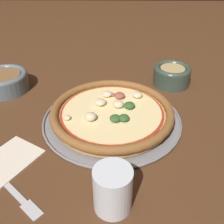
{
  "coord_description": "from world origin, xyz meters",
  "views": [
    {
      "loc": [
        0.57,
        0.01,
        0.42
      ],
      "look_at": [
        0.0,
        0.0,
        0.03
      ],
      "focal_mm": 42.0,
      "sensor_mm": 36.0,
      "label": 1
    }
  ],
  "objects_px": {
    "pizza_tray": "(112,119)",
    "bowl_far": "(4,81)",
    "fork": "(18,196)",
    "pizza": "(112,112)",
    "napkin": "(9,159)",
    "drinking_cup": "(113,189)",
    "bowl_near": "(172,75)"
  },
  "relations": [
    {
      "from": "pizza",
      "to": "napkin",
      "type": "xyz_separation_m",
      "value": [
        0.16,
        -0.23,
        -0.02
      ]
    },
    {
      "from": "drinking_cup",
      "to": "pizza",
      "type": "bearing_deg",
      "value": -178.79
    },
    {
      "from": "pizza",
      "to": "fork",
      "type": "distance_m",
      "value": 0.31
    },
    {
      "from": "bowl_far",
      "to": "fork",
      "type": "height_order",
      "value": "bowl_far"
    },
    {
      "from": "pizza_tray",
      "to": "pizza",
      "type": "xyz_separation_m",
      "value": [
        -0.0,
        0.0,
        0.02
      ]
    },
    {
      "from": "bowl_far",
      "to": "napkin",
      "type": "xyz_separation_m",
      "value": [
        0.32,
        0.12,
        -0.03
      ]
    },
    {
      "from": "pizza_tray",
      "to": "bowl_far",
      "type": "xyz_separation_m",
      "value": [
        -0.16,
        -0.35,
        0.03
      ]
    },
    {
      "from": "bowl_near",
      "to": "drinking_cup",
      "type": "relative_size",
      "value": 1.34
    },
    {
      "from": "pizza",
      "to": "bowl_near",
      "type": "relative_size",
      "value": 2.73
    },
    {
      "from": "drinking_cup",
      "to": "pizza_tray",
      "type": "bearing_deg",
      "value": -178.75
    },
    {
      "from": "bowl_far",
      "to": "fork",
      "type": "xyz_separation_m",
      "value": [
        0.41,
        0.17,
        -0.03
      ]
    },
    {
      "from": "bowl_far",
      "to": "napkin",
      "type": "relative_size",
      "value": 0.93
    },
    {
      "from": "fork",
      "to": "bowl_far",
      "type": "bearing_deg",
      "value": 153.15
    },
    {
      "from": "pizza",
      "to": "drinking_cup",
      "type": "xyz_separation_m",
      "value": [
        0.27,
        0.01,
        0.02
      ]
    },
    {
      "from": "pizza_tray",
      "to": "fork",
      "type": "relative_size",
      "value": 2.8
    },
    {
      "from": "pizza",
      "to": "bowl_near",
      "type": "height_order",
      "value": "bowl_near"
    },
    {
      "from": "napkin",
      "to": "pizza_tray",
      "type": "bearing_deg",
      "value": 124.35
    },
    {
      "from": "bowl_far",
      "to": "napkin",
      "type": "distance_m",
      "value": 0.34
    },
    {
      "from": "pizza_tray",
      "to": "pizza",
      "type": "distance_m",
      "value": 0.02
    },
    {
      "from": "bowl_near",
      "to": "bowl_far",
      "type": "distance_m",
      "value": 0.54
    },
    {
      "from": "bowl_near",
      "to": "bowl_far",
      "type": "height_order",
      "value": "bowl_near"
    },
    {
      "from": "bowl_near",
      "to": "drinking_cup",
      "type": "height_order",
      "value": "drinking_cup"
    },
    {
      "from": "pizza_tray",
      "to": "fork",
      "type": "bearing_deg",
      "value": -35.46
    },
    {
      "from": "pizza_tray",
      "to": "drinking_cup",
      "type": "bearing_deg",
      "value": 1.25
    },
    {
      "from": "pizza_tray",
      "to": "bowl_far",
      "type": "relative_size",
      "value": 2.47
    },
    {
      "from": "bowl_near",
      "to": "pizza",
      "type": "bearing_deg",
      "value": -42.58
    },
    {
      "from": "napkin",
      "to": "bowl_near",
      "type": "bearing_deg",
      "value": 131.04
    },
    {
      "from": "pizza_tray",
      "to": "bowl_far",
      "type": "height_order",
      "value": "bowl_far"
    },
    {
      "from": "pizza",
      "to": "bowl_far",
      "type": "height_order",
      "value": "bowl_far"
    },
    {
      "from": "bowl_far",
      "to": "pizza_tray",
      "type": "bearing_deg",
      "value": 64.78
    },
    {
      "from": "bowl_far",
      "to": "fork",
      "type": "distance_m",
      "value": 0.45
    },
    {
      "from": "bowl_near",
      "to": "napkin",
      "type": "distance_m",
      "value": 0.56
    }
  ]
}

